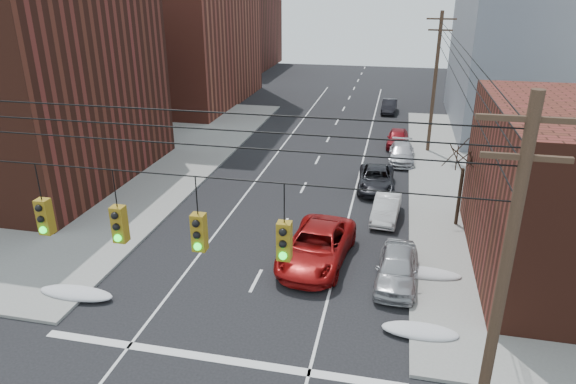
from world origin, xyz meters
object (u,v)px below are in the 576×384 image
at_px(lot_car_b, 95,162).
at_px(lot_car_d, 87,149).
at_px(parked_car_c, 376,179).
at_px(parked_car_d, 402,153).
at_px(parked_car_b, 386,208).
at_px(red_pickup, 317,246).
at_px(parked_car_a, 397,268).
at_px(lot_car_c, 58,165).
at_px(lot_car_a, 69,185).
at_px(parked_car_e, 397,138).
at_px(parked_car_f, 389,106).

bearing_deg(lot_car_b, lot_car_d, 48.35).
xyz_separation_m(parked_car_c, parked_car_d, (1.60, 6.14, -0.03)).
height_order(parked_car_b, lot_car_b, lot_car_b).
bearing_deg(red_pickup, lot_car_b, 158.19).
height_order(parked_car_a, lot_car_d, parked_car_a).
height_order(parked_car_b, lot_car_d, lot_car_d).
bearing_deg(lot_car_b, lot_car_c, 132.41).
distance_m(parked_car_b, lot_car_a, 20.10).
xyz_separation_m(lot_car_a, lot_car_c, (-2.93, 3.14, 0.06)).
height_order(red_pickup, parked_car_a, red_pickup).
xyz_separation_m(red_pickup, parked_car_d, (3.91, 16.67, -0.20)).
height_order(parked_car_b, parked_car_d, parked_car_d).
bearing_deg(parked_car_d, parked_car_a, -90.38).
distance_m(parked_car_a, parked_car_e, 21.85).
bearing_deg(lot_car_d, parked_car_a, -130.04).
bearing_deg(parked_car_d, parked_car_c, -104.99).
xyz_separation_m(red_pickup, parked_car_b, (3.16, 5.85, -0.21)).
height_order(parked_car_a, lot_car_b, parked_car_a).
relative_size(parked_car_f, lot_car_c, 0.80).
xyz_separation_m(red_pickup, parked_car_e, (3.53, 20.75, -0.16)).
bearing_deg(parked_car_b, parked_car_d, 90.35).
bearing_deg(parked_car_e, red_pickup, -97.41).
distance_m(lot_car_a, lot_car_b, 4.66).
height_order(red_pickup, parked_car_d, red_pickup).
bearing_deg(red_pickup, lot_car_a, 170.07).
xyz_separation_m(parked_car_f, lot_car_d, (-22.58, -20.94, 0.16)).
distance_m(parked_car_d, lot_car_d, 24.51).
bearing_deg(lot_car_b, parked_car_f, -33.59).
bearing_deg(parked_car_c, lot_car_a, -165.49).
bearing_deg(parked_car_c, parked_car_b, -81.88).
distance_m(parked_car_c, parked_car_e, 10.29).
relative_size(parked_car_e, lot_car_d, 1.02).
xyz_separation_m(red_pickup, lot_car_b, (-17.83, 9.34, -0.06)).
bearing_deg(lot_car_c, parked_car_f, -16.89).
relative_size(parked_car_f, lot_car_d, 1.02).
distance_m(parked_car_c, parked_car_d, 6.34).
relative_size(parked_car_c, lot_car_b, 1.06).
relative_size(parked_car_a, parked_car_f, 1.10).
bearing_deg(lot_car_a, lot_car_c, 65.18).
bearing_deg(red_pickup, parked_car_e, 86.20).
relative_size(red_pickup, parked_car_d, 1.35).
relative_size(parked_car_c, parked_car_d, 1.09).
bearing_deg(parked_car_d, lot_car_c, -160.16).
relative_size(red_pickup, parked_car_e, 1.51).
height_order(parked_car_d, lot_car_c, lot_car_c).
bearing_deg(parked_car_a, lot_car_d, 154.16).
bearing_deg(parked_car_e, parked_car_b, -89.17).
xyz_separation_m(parked_car_e, lot_car_a, (-20.44, -15.98, 0.14)).
distance_m(parked_car_b, lot_car_d, 24.10).
bearing_deg(lot_car_d, parked_car_f, -58.68).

